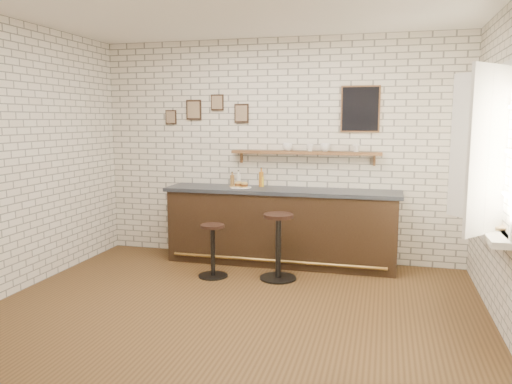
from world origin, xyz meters
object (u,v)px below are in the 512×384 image
Objects in this scene: sandwich_plate at (241,187)px; bitters_bottle_white at (239,179)px; bitters_bottle_brown at (232,180)px; book_lower at (489,227)px; shelf_cup_b at (310,148)px; book_upper at (489,225)px; bar_stool_right at (278,244)px; condiment_bottle_yellow at (262,181)px; bitters_bottle_amber at (261,179)px; shelf_cup_a at (287,147)px; shelf_cup_d at (356,148)px; bar_stool_left at (213,249)px; ciabatta_sandwich at (242,184)px; bar_counter at (281,226)px; shelf_cup_c at (325,147)px.

sandwich_plate is 1.30× the size of bitters_bottle_white.
sandwich_plate is 1.46× the size of bitters_bottle_brown.
bitters_bottle_brown is at bearing 143.29° from book_lower.
shelf_cup_b is 2.62m from book_upper.
book_lower is (2.15, -0.86, 0.51)m from bar_stool_right.
book_upper is (2.89, -1.65, -0.14)m from bitters_bottle_white.
condiment_bottle_yellow is 0.74× the size of book_upper.
bar_stool_right is 2.37m from book_lower.
condiment_bottle_yellow reaches higher than book_upper.
shelf_cup_a reaches higher than bitters_bottle_amber.
bitters_bottle_brown is at bearing 147.70° from shelf_cup_d.
bitters_bottle_amber is at bearing 180.00° from condiment_bottle_yellow.
ciabatta_sandwich is at bearing 78.72° from bar_stool_left.
bar_stool_right is at bearing -44.48° from sandwich_plate.
shelf_cup_b is at bearing 146.27° from shelf_cup_d.
sandwich_plate is 0.31m from bitters_bottle_amber.
bitters_bottle_brown reaches higher than bar_stool_left.
bitters_bottle_white is at bearing 175.04° from shelf_cup_a.
shelf_cup_b is at bearing 145.10° from book_upper.
condiment_bottle_yellow reaches higher than sandwich_plate.
bar_counter is 0.75m from sandwich_plate.
condiment_bottle_yellow reaches higher than bar_counter.
bitters_bottle_brown is 1.08× the size of condiment_bottle_yellow.
bar_counter is 32.17× the size of shelf_cup_b.
bitters_bottle_amber is at bearing 153.86° from book_upper.
bitters_bottle_white is 0.33m from condiment_bottle_yellow.
shelf_cup_c is at bearing 127.53° from book_lower.
bitters_bottle_brown is 0.79× the size of book_upper.
shelf_cup_a reaches higher than bar_stool_right.
book_upper is at bearing -27.70° from sandwich_plate.
book_lower is (2.81, -1.50, -0.08)m from sandwich_plate.
bar_counter is 0.88m from bitters_bottle_white.
shelf_cup_b is at bearing 130.73° from book_lower.
sandwich_plate is at bearing 180.00° from ciabatta_sandwich.
bar_counter is at bearing 2.20° from ciabatta_sandwich.
bitters_bottle_brown reaches higher than ciabatta_sandwich.
bar_stool_right is (0.83, -0.82, -0.66)m from bitters_bottle_brown.
shelf_cup_c reaches higher than book_upper.
bar_stool_left is at bearing 154.99° from shelf_cup_c.
shelf_cup_b is at bearing 30.09° from bar_counter.
bitters_bottle_white is (-0.09, 0.18, 0.08)m from sandwich_plate.
bar_counter is 11.84× the size of bitters_bottle_amber.
bar_stool_left is at bearing 144.10° from shelf_cup_b.
bar_stool_left is (-0.38, -0.93, -0.77)m from bitters_bottle_amber.
shelf_cup_c reaches higher than condiment_bottle_yellow.
bitters_bottle_white is at bearing 0.00° from bitters_bottle_brown.
book_lower reaches higher than bar_stool_left.
ciabatta_sandwich is at bearing 154.76° from shelf_cup_d.
bitters_bottle_brown reaches higher than book_lower.
bar_counter is 0.70m from bitters_bottle_amber.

